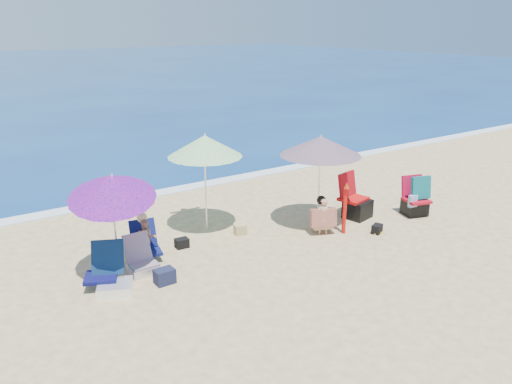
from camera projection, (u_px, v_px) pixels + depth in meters
ground at (296, 254)px, 10.34m from camera, size 120.00×120.00×0.00m
foam at (183, 189)px, 14.35m from camera, size 120.00×0.50×0.04m
umbrella_turquoise at (321, 146)px, 11.35m from camera, size 1.84×1.84×2.09m
umbrella_striped at (205, 146)px, 11.07m from camera, size 1.90×1.90×2.17m
umbrella_blue at (111, 187)px, 8.93m from camera, size 2.02×2.05×2.10m
furled_umbrella at (345, 205)px, 11.18m from camera, size 0.14×0.16×1.18m
chair_navy at (111, 278)px, 8.94m from camera, size 0.86×1.01×0.79m
chair_rainbow at (142, 263)px, 9.56m from camera, size 0.52×0.62×0.69m
camp_chair_left at (356, 204)px, 12.22m from camera, size 0.76×0.77×1.06m
camp_chair_right at (415, 201)px, 12.35m from camera, size 0.72×0.73×0.99m
person_center at (323, 216)px, 11.22m from camera, size 0.63×0.57×0.84m
person_left at (146, 239)px, 10.02m from camera, size 0.62×0.77×0.93m
bag_navy_a at (165, 276)px, 9.16m from camera, size 0.36×0.26×0.27m
bag_black_a at (182, 243)px, 10.62m from camera, size 0.28×0.21×0.20m
bag_tan at (240, 230)px, 11.28m from camera, size 0.29×0.23×0.22m
bag_black_b at (377, 229)px, 11.35m from camera, size 0.31×0.26×0.20m
orange_item at (378, 233)px, 11.34m from camera, size 0.24×0.13×0.03m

